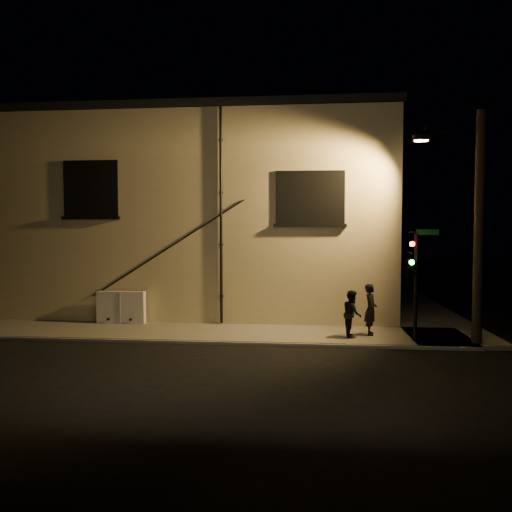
# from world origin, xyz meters

# --- Properties ---
(ground) EXTENTS (90.00, 90.00, 0.00)m
(ground) POSITION_xyz_m (0.00, 0.00, 0.00)
(ground) COLOR black
(sidewalk) EXTENTS (21.00, 16.00, 0.12)m
(sidewalk) POSITION_xyz_m (1.22, 4.39, 0.06)
(sidewalk) COLOR #67655D
(sidewalk) RESTS_ON ground
(building) EXTENTS (16.20, 12.23, 8.80)m
(building) POSITION_xyz_m (-3.00, 8.99, 4.40)
(building) COLOR #CABC91
(building) RESTS_ON ground
(utility_cabinet) EXTENTS (1.90, 0.32, 1.25)m
(utility_cabinet) POSITION_xyz_m (-5.73, 2.70, 0.74)
(utility_cabinet) COLOR silver
(utility_cabinet) RESTS_ON sidewalk
(pedestrian_a) EXTENTS (0.48, 0.68, 1.78)m
(pedestrian_a) POSITION_xyz_m (3.70, 1.46, 1.01)
(pedestrian_a) COLOR black
(pedestrian_a) RESTS_ON sidewalk
(pedestrian_b) EXTENTS (0.61, 0.78, 1.59)m
(pedestrian_b) POSITION_xyz_m (3.03, 1.09, 0.91)
(pedestrian_b) COLOR black
(pedestrian_b) RESTS_ON sidewalk
(traffic_signal) EXTENTS (1.25, 2.15, 3.66)m
(traffic_signal) POSITION_xyz_m (4.82, 0.44, 2.59)
(traffic_signal) COLOR black
(traffic_signal) RESTS_ON sidewalk
(streetlamp_pole) EXTENTS (2.03, 1.40, 7.54)m
(streetlamp_pole) POSITION_xyz_m (6.87, 0.58, 3.98)
(streetlamp_pole) COLOR black
(streetlamp_pole) RESTS_ON ground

